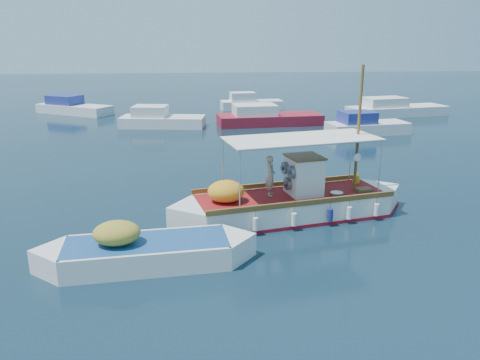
{
  "coord_description": "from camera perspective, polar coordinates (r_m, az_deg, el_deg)",
  "views": [
    {
      "loc": [
        -3.07,
        -15.84,
        6.42
      ],
      "look_at": [
        -1.56,
        0.0,
        1.62
      ],
      "focal_mm": 35.0,
      "sensor_mm": 36.0,
      "label": 1
    }
  ],
  "objects": [
    {
      "name": "bg_boat_nw",
      "position": [
        36.39,
        -9.7,
        7.17
      ],
      "size": [
        6.56,
        3.28,
        1.8
      ],
      "rotation": [
        0.0,
        0.0,
        -0.14
      ],
      "color": "silver",
      "rests_on": "ground"
    },
    {
      "name": "bg_boat_ne",
      "position": [
        34.34,
        15.03,
        6.27
      ],
      "size": [
        5.93,
        2.98,
        1.8
      ],
      "rotation": [
        0.0,
        0.0,
        0.14
      ],
      "color": "silver",
      "rests_on": "ground"
    },
    {
      "name": "bg_boat_n",
      "position": [
        36.89,
        3.24,
        7.51
      ],
      "size": [
        8.25,
        3.48,
        1.8
      ],
      "rotation": [
        0.0,
        0.0,
        0.09
      ],
      "color": "maroon",
      "rests_on": "ground"
    },
    {
      "name": "ground",
      "position": [
        17.36,
        5.14,
        -4.99
      ],
      "size": [
        160.0,
        160.0,
        0.0
      ],
      "primitive_type": "plane",
      "color": "black",
      "rests_on": "ground"
    },
    {
      "name": "bg_boat_far_n",
      "position": [
        45.33,
        1.2,
        9.27
      ],
      "size": [
        5.97,
        2.48,
        1.8
      ],
      "rotation": [
        0.0,
        0.0,
        0.08
      ],
      "color": "silver",
      "rests_on": "ground"
    },
    {
      "name": "fishing_caique",
      "position": [
        17.65,
        6.12,
        -2.92
      ],
      "size": [
        9.21,
        3.88,
        5.74
      ],
      "rotation": [
        0.0,
        0.0,
        0.21
      ],
      "color": "white",
      "rests_on": "ground"
    },
    {
      "name": "dinghy",
      "position": [
        14.28,
        -11.5,
        -8.8
      ],
      "size": [
        6.59,
        2.3,
        1.61
      ],
      "rotation": [
        0.0,
        0.0,
        0.09
      ],
      "color": "white",
      "rests_on": "ground"
    },
    {
      "name": "bg_boat_far_w",
      "position": [
        45.07,
        -19.75,
        8.25
      ],
      "size": [
        7.27,
        5.57,
        1.8
      ],
      "rotation": [
        0.0,
        0.0,
        -0.53
      ],
      "color": "silver",
      "rests_on": "ground"
    },
    {
      "name": "bg_boat_e",
      "position": [
        43.54,
        18.29,
        8.13
      ],
      "size": [
        9.13,
        4.09,
        1.8
      ],
      "rotation": [
        0.0,
        0.0,
        0.17
      ],
      "color": "silver",
      "rests_on": "ground"
    }
  ]
}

